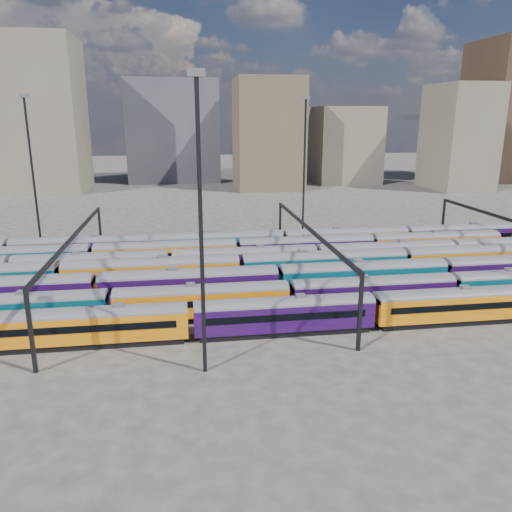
{
  "coord_description": "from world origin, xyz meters",
  "views": [
    {
      "loc": [
        -6.37,
        -62.62,
        21.97
      ],
      "look_at": [
        3.59,
        4.96,
        3.0
      ],
      "focal_mm": 35.0,
      "sensor_mm": 36.0,
      "label": 1
    }
  ],
  "objects": [
    {
      "name": "rake_4",
      "position": [
        -8.49,
        5.0,
        2.7
      ],
      "size": [
        125.4,
        3.06,
        5.15
      ],
      "color": "black",
      "rests_on": "ground"
    },
    {
      "name": "rake_0",
      "position": [
        3.66,
        -15.0,
        2.5
      ],
      "size": [
        135.47,
        2.83,
        4.76
      ],
      "color": "black",
      "rests_on": "ground"
    },
    {
      "name": "rake_2",
      "position": [
        -5.97,
        -5.0,
        2.81
      ],
      "size": [
        108.5,
        3.18,
        5.36
      ],
      "color": "black",
      "rests_on": "ground"
    },
    {
      "name": "rake_1",
      "position": [
        5.27,
        -10.0,
        2.56
      ],
      "size": [
        118.95,
        2.9,
        4.88
      ],
      "color": "black",
      "rests_on": "ground"
    },
    {
      "name": "gantry_2",
      "position": [
        10.0,
        0.0,
        6.79
      ],
      "size": [
        0.35,
        40.35,
        8.03
      ],
      "color": "black",
      "rests_on": "ground"
    },
    {
      "name": "gantry_1",
      "position": [
        -20.0,
        0.0,
        6.79
      ],
      "size": [
        0.35,
        40.35,
        8.03
      ],
      "color": "black",
      "rests_on": "ground"
    },
    {
      "name": "ground",
      "position": [
        0.0,
        0.0,
        0.0
      ],
      "size": [
        500.0,
        500.0,
        0.0
      ],
      "primitive_type": "plane",
      "color": "#3C3833",
      "rests_on": "ground"
    },
    {
      "name": "rake_5",
      "position": [
        -19.82,
        10.0,
        2.75
      ],
      "size": [
        127.26,
        3.1,
        5.23
      ],
      "color": "black",
      "rests_on": "ground"
    },
    {
      "name": "mast_2",
      "position": [
        -5.0,
        -22.0,
        13.97
      ],
      "size": [
        1.4,
        0.5,
        25.6
      ],
      "color": "black",
      "rests_on": "ground"
    },
    {
      "name": "mast_3",
      "position": [
        15.0,
        24.0,
        13.97
      ],
      "size": [
        1.4,
        0.5,
        25.6
      ],
      "color": "black",
      "rests_on": "ground"
    },
    {
      "name": "rake_6",
      "position": [
        -1.01,
        15.0,
        2.73
      ],
      "size": [
        105.43,
        3.09,
        5.2
      ],
      "color": "black",
      "rests_on": "ground"
    },
    {
      "name": "mast_1",
      "position": [
        -30.0,
        22.0,
        13.97
      ],
      "size": [
        1.4,
        0.5,
        25.6
      ],
      "color": "black",
      "rests_on": "ground"
    },
    {
      "name": "rake_3",
      "position": [
        0.78,
        0.0,
        2.94
      ],
      "size": [
        136.16,
        3.32,
        5.6
      ],
      "color": "black",
      "rests_on": "ground"
    },
    {
      "name": "skyline",
      "position": [
        104.75,
        105.73,
        20.83
      ],
      "size": [
        399.22,
        60.48,
        50.03
      ],
      "color": "#665B4C",
      "rests_on": "ground"
    }
  ]
}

